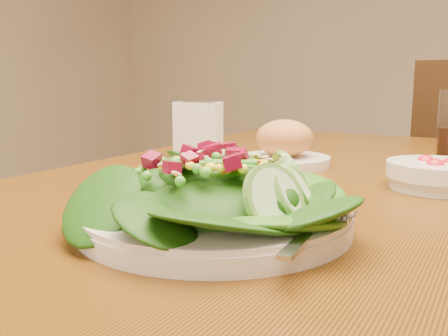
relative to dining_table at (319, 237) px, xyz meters
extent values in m
cube|color=#69390B|center=(0.00, 0.00, 0.08)|extent=(0.90, 1.40, 0.04)
cylinder|color=#361F0E|center=(-0.39, 0.64, -0.29)|extent=(0.07, 0.07, 0.71)
cylinder|color=#361F0E|center=(0.08, 1.40, -0.43)|extent=(0.04, 0.04, 0.44)
cylinder|color=#361F0E|center=(0.00, 1.03, -0.43)|extent=(0.04, 0.04, 0.44)
cylinder|color=silver|center=(-0.01, -0.33, 0.11)|extent=(0.30, 0.30, 0.02)
ellipsoid|color=black|center=(-0.01, -0.33, 0.14)|extent=(0.20, 0.20, 0.04)
cube|color=silver|center=(0.12, -0.36, 0.12)|extent=(0.05, 0.18, 0.01)
cylinder|color=silver|center=(-0.10, 0.08, 0.11)|extent=(0.17, 0.17, 0.02)
ellipsoid|color=#C38543|center=(-0.10, 0.08, 0.15)|extent=(0.11, 0.11, 0.07)
cylinder|color=silver|center=(0.17, 0.01, 0.12)|extent=(0.14, 0.14, 0.04)
sphere|color=red|center=(0.16, 0.02, 0.13)|extent=(0.03, 0.03, 0.03)
sphere|color=red|center=(0.17, -0.02, 0.13)|extent=(0.03, 0.03, 0.03)
cube|color=white|center=(-0.28, 0.06, 0.16)|extent=(0.10, 0.07, 0.12)
cube|color=white|center=(-0.28, 0.06, 0.17)|extent=(0.08, 0.05, 0.10)
camera|label=1|loc=(0.26, -0.78, 0.26)|focal=40.00mm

